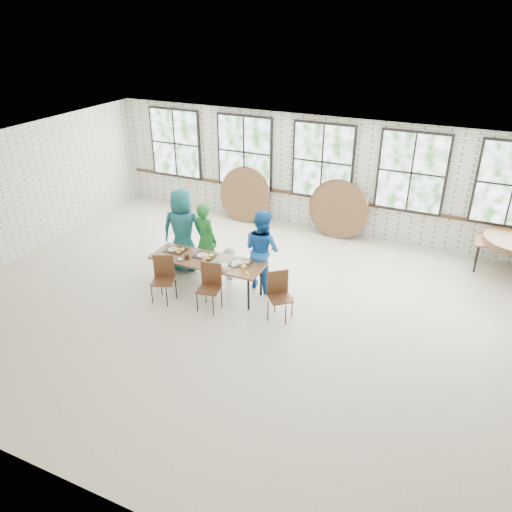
{
  "coord_description": "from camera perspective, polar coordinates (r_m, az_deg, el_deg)",
  "views": [
    {
      "loc": [
        3.63,
        -7.47,
        5.45
      ],
      "look_at": [
        0.0,
        0.4,
        1.05
      ],
      "focal_mm": 35.0,
      "sensor_mm": 36.0,
      "label": 1
    }
  ],
  "objects": [
    {
      "name": "adult_green",
      "position": [
        10.95,
        -5.77,
        1.9
      ],
      "size": [
        0.71,
        0.58,
        1.69
      ],
      "primitive_type": "imported",
      "rotation": [
        0.0,
        0.0,
        2.83
      ],
      "color": "#1D6C27",
      "rests_on": "ground"
    },
    {
      "name": "chair_near_right",
      "position": [
        9.84,
        -5.26,
        -3.02
      ],
      "size": [
        0.49,
        0.48,
        0.95
      ],
      "rotation": [
        0.0,
        0.0,
        0.19
      ],
      "color": "#53311B",
      "rests_on": "ground"
    },
    {
      "name": "round_tops_leaning",
      "position": [
        13.37,
        3.87,
        6.2
      ],
      "size": [
        4.22,
        0.42,
        1.49
      ],
      "color": "brown",
      "rests_on": "ground"
    },
    {
      "name": "adult_blue",
      "position": [
        10.37,
        0.7,
        0.73
      ],
      "size": [
        1.04,
        0.94,
        1.74
      ],
      "primitive_type": "imported",
      "rotation": [
        0.0,
        0.0,
        2.75
      ],
      "color": "#185BAE",
      "rests_on": "ground"
    },
    {
      "name": "toddler",
      "position": [
        10.9,
        -3.05,
        -0.88
      ],
      "size": [
        0.53,
        0.38,
        0.74
      ],
      "primitive_type": "imported",
      "rotation": [
        0.0,
        0.0,
        2.91
      ],
      "color": "#151A43",
      "rests_on": "ground"
    },
    {
      "name": "dining_table",
      "position": [
        10.33,
        -5.58,
        -0.67
      ],
      "size": [
        2.42,
        0.85,
        0.74
      ],
      "rotation": [
        0.0,
        0.0,
        0.02
      ],
      "color": "brown",
      "rests_on": "ground"
    },
    {
      "name": "adult_teal",
      "position": [
        11.18,
        -8.36,
        2.93
      ],
      "size": [
        1.07,
        0.84,
        1.91
      ],
      "primitive_type": "imported",
      "rotation": [
        0.0,
        0.0,
        3.42
      ],
      "color": "#1D6F63",
      "rests_on": "ground"
    },
    {
      "name": "tabletop_clutter",
      "position": [
        10.23,
        -5.27,
        -0.45
      ],
      "size": [
        1.97,
        0.6,
        0.11
      ],
      "color": "black",
      "rests_on": "dining_table"
    },
    {
      "name": "chair_spare",
      "position": [
        9.52,
        2.64,
        -4.02
      ],
      "size": [
        0.58,
        0.58,
        0.95
      ],
      "rotation": [
        0.0,
        0.0,
        0.7
      ],
      "color": "#53311B",
      "rests_on": "ground"
    },
    {
      "name": "chair_near_left",
      "position": [
        10.25,
        -10.52,
        -2.09
      ],
      "size": [
        0.55,
        0.54,
        0.95
      ],
      "rotation": [
        0.0,
        0.0,
        0.41
      ],
      "color": "#53311B",
      "rests_on": "ground"
    },
    {
      "name": "room",
      "position": [
        12.96,
        7.61,
        10.46
      ],
      "size": [
        12.0,
        12.0,
        12.0
      ],
      "color": "beige",
      "rests_on": "ground"
    }
  ]
}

